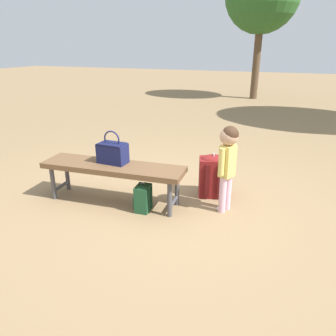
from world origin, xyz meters
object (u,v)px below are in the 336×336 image
(backpack_large, at_px, (213,174))
(backpack_small, at_px, (143,197))
(child_standing, at_px, (228,156))
(park_bench, at_px, (113,169))
(handbag, at_px, (113,152))

(backpack_large, height_order, backpack_small, backpack_large)
(child_standing, height_order, backpack_large, child_standing)
(park_bench, height_order, handbag, handbag)
(child_standing, bearing_deg, backpack_large, 124.37)
(child_standing, xyz_separation_m, backpack_large, (-0.22, 0.32, -0.36))
(park_bench, xyz_separation_m, backpack_large, (0.99, 0.57, -0.13))
(handbag, bearing_deg, backpack_small, -17.01)
(park_bench, xyz_separation_m, handbag, (-0.02, 0.06, 0.18))
(backpack_large, bearing_deg, handbag, -153.06)
(child_standing, relative_size, backpack_small, 2.82)
(park_bench, xyz_separation_m, child_standing, (1.21, 0.25, 0.23))
(handbag, xyz_separation_m, backpack_large, (1.02, 0.52, -0.31))
(handbag, bearing_deg, backpack_large, 26.94)
(park_bench, distance_m, backpack_small, 0.46)
(park_bench, height_order, backpack_large, backpack_large)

